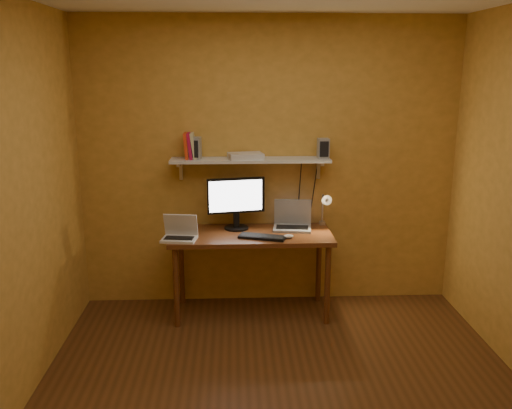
{
  "coord_description": "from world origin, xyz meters",
  "views": [
    {
      "loc": [
        -0.32,
        -3.22,
        2.15
      ],
      "look_at": [
        -0.14,
        1.18,
        1.03
      ],
      "focal_mm": 38.0,
      "sensor_mm": 36.0,
      "label": 1
    }
  ],
  "objects_px": {
    "speaker_left": "(195,148)",
    "desk_lamp": "(325,206)",
    "monitor": "(236,200)",
    "laptop": "(292,221)",
    "router": "(246,156)",
    "shelf_camera": "(233,157)",
    "mouse": "(288,236)",
    "speaker_right": "(323,148)",
    "wall_shelf": "(250,160)",
    "netbook": "(180,233)",
    "keyboard": "(262,237)",
    "desk": "(251,243)"
  },
  "relations": [
    {
      "from": "wall_shelf",
      "to": "monitor",
      "type": "bearing_deg",
      "value": -158.57
    },
    {
      "from": "wall_shelf",
      "to": "netbook",
      "type": "relative_size",
      "value": 4.54
    },
    {
      "from": "desk_lamp",
      "to": "speaker_left",
      "type": "relative_size",
      "value": 1.97
    },
    {
      "from": "wall_shelf",
      "to": "router",
      "type": "height_order",
      "value": "router"
    },
    {
      "from": "desk_lamp",
      "to": "shelf_camera",
      "type": "relative_size",
      "value": 4.01
    },
    {
      "from": "monitor",
      "to": "speaker_left",
      "type": "bearing_deg",
      "value": 162.12
    },
    {
      "from": "wall_shelf",
      "to": "speaker_right",
      "type": "height_order",
      "value": "speaker_right"
    },
    {
      "from": "mouse",
      "to": "shelf_camera",
      "type": "height_order",
      "value": "shelf_camera"
    },
    {
      "from": "desk",
      "to": "shelf_camera",
      "type": "height_order",
      "value": "shelf_camera"
    },
    {
      "from": "netbook",
      "to": "shelf_camera",
      "type": "height_order",
      "value": "shelf_camera"
    },
    {
      "from": "router",
      "to": "shelf_camera",
      "type": "bearing_deg",
      "value": -147.41
    },
    {
      "from": "monitor",
      "to": "router",
      "type": "distance_m",
      "value": 0.4
    },
    {
      "from": "monitor",
      "to": "netbook",
      "type": "distance_m",
      "value": 0.59
    },
    {
      "from": "netbook",
      "to": "router",
      "type": "distance_m",
      "value": 0.88
    },
    {
      "from": "wall_shelf",
      "to": "shelf_camera",
      "type": "distance_m",
      "value": 0.17
    },
    {
      "from": "monitor",
      "to": "speaker_left",
      "type": "distance_m",
      "value": 0.58
    },
    {
      "from": "keyboard",
      "to": "mouse",
      "type": "height_order",
      "value": "mouse"
    },
    {
      "from": "wall_shelf",
      "to": "router",
      "type": "xyz_separation_m",
      "value": [
        -0.04,
        -0.0,
        0.04
      ]
    },
    {
      "from": "desk",
      "to": "netbook",
      "type": "xyz_separation_m",
      "value": [
        -0.6,
        -0.14,
        0.14
      ]
    },
    {
      "from": "mouse",
      "to": "speaker_right",
      "type": "relative_size",
      "value": 0.52
    },
    {
      "from": "speaker_left",
      "to": "desk_lamp",
      "type": "bearing_deg",
      "value": 4.48
    },
    {
      "from": "mouse",
      "to": "shelf_camera",
      "type": "bearing_deg",
      "value": 141.11
    },
    {
      "from": "netbook",
      "to": "mouse",
      "type": "height_order",
      "value": "netbook"
    },
    {
      "from": "mouse",
      "to": "netbook",
      "type": "bearing_deg",
      "value": 171.7
    },
    {
      "from": "keyboard",
      "to": "speaker_right",
      "type": "distance_m",
      "value": 0.95
    },
    {
      "from": "keyboard",
      "to": "wall_shelf",
      "type": "bearing_deg",
      "value": 123.3
    },
    {
      "from": "wall_shelf",
      "to": "laptop",
      "type": "distance_m",
      "value": 0.66
    },
    {
      "from": "router",
      "to": "mouse",
      "type": "bearing_deg",
      "value": -44.59
    },
    {
      "from": "wall_shelf",
      "to": "speaker_right",
      "type": "distance_m",
      "value": 0.65
    },
    {
      "from": "laptop",
      "to": "speaker_right",
      "type": "height_order",
      "value": "speaker_right"
    },
    {
      "from": "keyboard",
      "to": "desk",
      "type": "bearing_deg",
      "value": 140.35
    },
    {
      "from": "wall_shelf",
      "to": "desk_lamp",
      "type": "relative_size",
      "value": 3.73
    },
    {
      "from": "monitor",
      "to": "wall_shelf",
      "type": "bearing_deg",
      "value": 11.07
    },
    {
      "from": "keyboard",
      "to": "shelf_camera",
      "type": "height_order",
      "value": "shelf_camera"
    },
    {
      "from": "keyboard",
      "to": "speaker_right",
      "type": "relative_size",
      "value": 2.29
    },
    {
      "from": "monitor",
      "to": "speaker_right",
      "type": "xyz_separation_m",
      "value": [
        0.77,
        0.05,
        0.45
      ]
    },
    {
      "from": "wall_shelf",
      "to": "router",
      "type": "bearing_deg",
      "value": -176.88
    },
    {
      "from": "wall_shelf",
      "to": "keyboard",
      "type": "xyz_separation_m",
      "value": [
        0.09,
        -0.34,
        -0.6
      ]
    },
    {
      "from": "desk",
      "to": "router",
      "type": "xyz_separation_m",
      "value": [
        -0.04,
        0.19,
        0.74
      ]
    },
    {
      "from": "desk",
      "to": "keyboard",
      "type": "bearing_deg",
      "value": -58.07
    },
    {
      "from": "netbook",
      "to": "mouse",
      "type": "relative_size",
      "value": 3.43
    },
    {
      "from": "desk",
      "to": "wall_shelf",
      "type": "relative_size",
      "value": 1.0
    },
    {
      "from": "router",
      "to": "speaker_left",
      "type": "bearing_deg",
      "value": -179.87
    },
    {
      "from": "monitor",
      "to": "laptop",
      "type": "height_order",
      "value": "monitor"
    },
    {
      "from": "wall_shelf",
      "to": "monitor",
      "type": "distance_m",
      "value": 0.38
    },
    {
      "from": "laptop",
      "to": "shelf_camera",
      "type": "height_order",
      "value": "shelf_camera"
    },
    {
      "from": "netbook",
      "to": "desk_lamp",
      "type": "relative_size",
      "value": 0.82
    },
    {
      "from": "netbook",
      "to": "mouse",
      "type": "distance_m",
      "value": 0.91
    },
    {
      "from": "laptop",
      "to": "keyboard",
      "type": "xyz_separation_m",
      "value": [
        -0.29,
        -0.29,
        -0.06
      ]
    },
    {
      "from": "wall_shelf",
      "to": "mouse",
      "type": "height_order",
      "value": "wall_shelf"
    }
  ]
}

